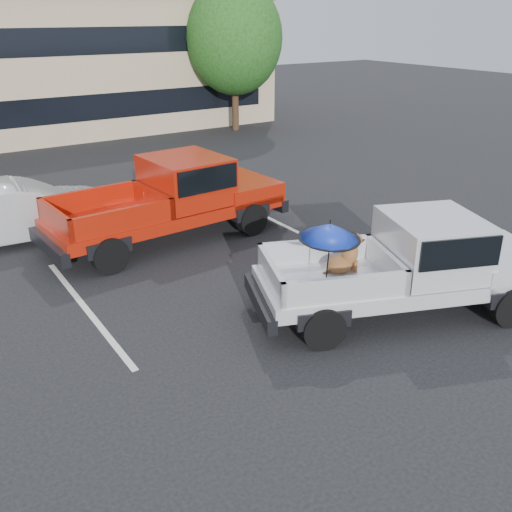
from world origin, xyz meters
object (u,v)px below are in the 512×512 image
object	(u,v)px
red_pickup	(180,194)
silver_sedan	(21,211)
tree_back	(110,30)
silver_pickup	(418,260)
tree_right	(234,38)

from	to	relation	value
red_pickup	silver_sedan	bearing A→B (deg)	146.26
red_pickup	silver_sedan	size ratio (longest dim) A/B	1.39
tree_back	silver_sedan	bearing A→B (deg)	-117.46
silver_pickup	silver_sedan	world-z (taller)	silver_pickup
tree_right	silver_pickup	world-z (taller)	tree_right
silver_pickup	silver_sedan	bearing A→B (deg)	145.05
silver_sedan	red_pickup	bearing A→B (deg)	-115.35
tree_right	tree_back	bearing A→B (deg)	110.56
red_pickup	silver_pickup	bearing A→B (deg)	-76.17
tree_right	silver_sedan	xyz separation A→B (m)	(-12.09, -9.50, -3.46)
silver_pickup	red_pickup	bearing A→B (deg)	128.93
tree_back	silver_sedan	world-z (taller)	tree_back
silver_pickup	red_pickup	world-z (taller)	silver_pickup
tree_right	silver_pickup	size ratio (longest dim) A/B	1.13
tree_right	red_pickup	size ratio (longest dim) A/B	1.07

